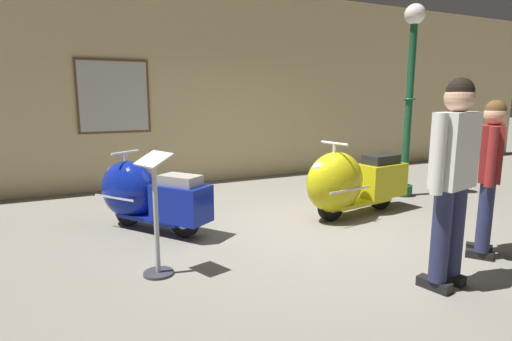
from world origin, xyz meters
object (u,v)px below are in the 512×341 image
at_px(scooter_0, 144,195).
at_px(scooter_1, 350,182).
at_px(visitor_0, 453,170).
at_px(info_stanchion, 156,225).
at_px(lamppost, 410,86).
at_px(visitor_1, 490,168).

xyz_separation_m(scooter_0, scooter_1, (2.63, -0.67, 0.04)).
relative_size(scooter_1, visitor_0, 1.00).
bearing_deg(info_stanchion, visitor_0, -31.15).
bearing_deg(lamppost, scooter_0, 178.65).
distance_m(scooter_0, lamppost, 4.44).
relative_size(lamppost, visitor_0, 1.71).
bearing_deg(visitor_1, lamppost, -63.98).
xyz_separation_m(scooter_1, info_stanchion, (-2.78, -0.74, -0.00)).
relative_size(scooter_1, info_stanchion, 1.55).
bearing_deg(scooter_0, info_stanchion, 138.66).
height_order(visitor_1, info_stanchion, visitor_1).
xyz_separation_m(visitor_1, info_stanchion, (-3.14, 0.99, -0.45)).
bearing_deg(scooter_0, scooter_1, -139.51).
bearing_deg(lamppost, scooter_1, -160.29).
distance_m(lamppost, visitor_1, 2.76).
height_order(scooter_0, info_stanchion, info_stanchion).
xyz_separation_m(scooter_0, info_stanchion, (-0.15, -1.41, 0.04)).
bearing_deg(info_stanchion, lamppost, 16.68).
xyz_separation_m(visitor_0, info_stanchion, (-2.19, 1.32, -0.55)).
distance_m(scooter_0, visitor_1, 3.87).
relative_size(lamppost, info_stanchion, 2.67).
xyz_separation_m(scooter_1, visitor_1, (0.36, -1.73, 0.45)).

